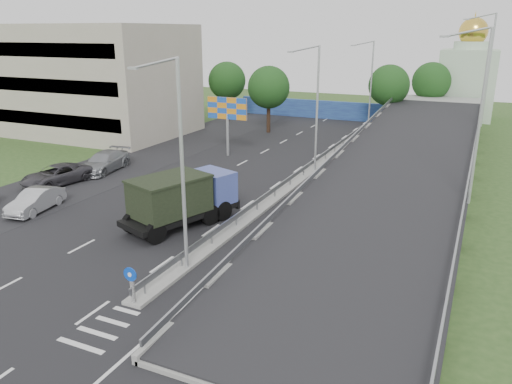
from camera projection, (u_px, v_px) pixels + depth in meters
The scene contains 22 objects.
ground at pixel (99, 332), 19.63m from camera, with size 160.00×160.00×0.00m, color #2D4C1E.
road_surface at pixel (249, 186), 38.11m from camera, with size 26.00×90.00×0.04m, color black.
parking_strip at pixel (114, 168), 43.28m from camera, with size 8.00×90.00×0.05m, color black.
median at pixel (303, 176), 40.34m from camera, with size 1.00×44.00×0.20m, color gray.
overpass_ramp at pixel (400, 167), 36.85m from camera, with size 10.00×50.00×3.50m.
median_guardrail at pixel (304, 168), 40.14m from camera, with size 0.09×44.00×0.71m.
sign_bollard at pixel (132, 285), 21.19m from camera, with size 0.64×0.23×1.67m.
lamp_post_near at pixel (178, 156), 22.98m from camera, with size 2.74×0.18×10.08m.
lamp_post_mid at pixel (315, 102), 40.27m from camera, with size 2.74×0.18×10.08m.
lamp_post_far at pixel (370, 81), 57.55m from camera, with size 2.74×0.18×10.08m.
beige_building at pixel (82, 79), 57.37m from camera, with size 24.00×14.00×12.00m, color #A69F8B.
blue_wall at pixel (346, 111), 65.79m from camera, with size 30.00×0.50×2.40m, color navy.
church at pixel (467, 78), 65.87m from camera, with size 7.00×7.00×13.80m.
billboard at pixel (227, 112), 46.12m from camera, with size 4.00×0.24×5.50m.
tree_left_mid at pixel (269, 87), 56.58m from camera, with size 4.80×4.80×7.60m.
tree_median_far at pixel (389, 85), 58.72m from camera, with size 4.80×4.80×7.60m.
tree_left_far at pixel (227, 81), 64.08m from camera, with size 4.80×4.80×7.60m.
tree_ramp_far at pixel (431, 82), 63.18m from camera, with size 4.80×4.80×7.60m.
dump_truck at pixel (182, 197), 29.96m from camera, with size 4.88×7.76×3.22m.
parked_car_b at pixel (36, 201), 32.62m from camera, with size 1.55×4.44×1.46m, color #B0B1B5.
parked_car_c at pixel (56, 175), 38.29m from camera, with size 2.51×5.45×1.51m, color #36343A.
parked_car_d at pixel (104, 162), 41.92m from camera, with size 2.28×5.61×1.63m, color gray.
Camera 1 is at (12.72, -12.82, 11.33)m, focal length 35.00 mm.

